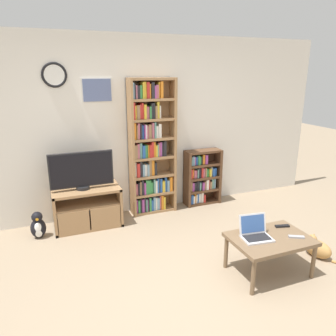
{
  "coord_description": "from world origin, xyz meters",
  "views": [
    {
      "loc": [
        -1.27,
        -2.42,
        2.1
      ],
      "look_at": [
        0.16,
        1.2,
        0.94
      ],
      "focal_mm": 35.0,
      "sensor_mm": 36.0,
      "label": 1
    }
  ],
  "objects_px": {
    "television": "(82,171)",
    "cat": "(317,248)",
    "coffee_table": "(270,241)",
    "tv_stand": "(87,207)",
    "bookshelf_tall": "(150,150)",
    "remote_near_laptop": "(296,237)",
    "penguin_figurine": "(38,226)",
    "laptop": "(255,232)",
    "remote_far_from_laptop": "(282,226)",
    "bookshelf_short": "(201,177)"
  },
  "relations": [
    {
      "from": "television",
      "to": "cat",
      "type": "height_order",
      "value": "television"
    },
    {
      "from": "television",
      "to": "coffee_table",
      "type": "xyz_separation_m",
      "value": [
        1.68,
        -1.84,
        -0.45
      ]
    },
    {
      "from": "tv_stand",
      "to": "cat",
      "type": "bearing_deg",
      "value": -37.12
    },
    {
      "from": "bookshelf_tall",
      "to": "coffee_table",
      "type": "bearing_deg",
      "value": -72.01
    },
    {
      "from": "tv_stand",
      "to": "remote_near_laptop",
      "type": "distance_m",
      "value": 2.72
    },
    {
      "from": "television",
      "to": "remote_near_laptop",
      "type": "relative_size",
      "value": 5.21
    },
    {
      "from": "television",
      "to": "coffee_table",
      "type": "bearing_deg",
      "value": -47.71
    },
    {
      "from": "penguin_figurine",
      "to": "laptop",
      "type": "bearing_deg",
      "value": -38.02
    },
    {
      "from": "tv_stand",
      "to": "television",
      "type": "xyz_separation_m",
      "value": [
        -0.04,
        -0.01,
        0.54
      ]
    },
    {
      "from": "bookshelf_tall",
      "to": "laptop",
      "type": "height_order",
      "value": "bookshelf_tall"
    },
    {
      "from": "tv_stand",
      "to": "television",
      "type": "bearing_deg",
      "value": -164.81
    },
    {
      "from": "penguin_figurine",
      "to": "remote_far_from_laptop",
      "type": "bearing_deg",
      "value": -31.68
    },
    {
      "from": "bookshelf_tall",
      "to": "laptop",
      "type": "distance_m",
      "value": 2.07
    },
    {
      "from": "bookshelf_tall",
      "to": "laptop",
      "type": "bearing_deg",
      "value": -75.63
    },
    {
      "from": "penguin_figurine",
      "to": "tv_stand",
      "type": "bearing_deg",
      "value": 10.3
    },
    {
      "from": "television",
      "to": "bookshelf_short",
      "type": "distance_m",
      "value": 1.93
    },
    {
      "from": "remote_far_from_laptop",
      "to": "bookshelf_short",
      "type": "bearing_deg",
      "value": 16.27
    },
    {
      "from": "bookshelf_tall",
      "to": "bookshelf_short",
      "type": "bearing_deg",
      "value": 0.26
    },
    {
      "from": "television",
      "to": "bookshelf_tall",
      "type": "xyz_separation_m",
      "value": [
        1.02,
        0.17,
        0.16
      ]
    },
    {
      "from": "cat",
      "to": "penguin_figurine",
      "type": "bearing_deg",
      "value": 136.78
    },
    {
      "from": "television",
      "to": "bookshelf_tall",
      "type": "distance_m",
      "value": 1.05
    },
    {
      "from": "laptop",
      "to": "penguin_figurine",
      "type": "distance_m",
      "value": 2.73
    },
    {
      "from": "bookshelf_tall",
      "to": "television",
      "type": "bearing_deg",
      "value": -170.73
    },
    {
      "from": "bookshelf_tall",
      "to": "penguin_figurine",
      "type": "bearing_deg",
      "value": -170.46
    },
    {
      "from": "tv_stand",
      "to": "bookshelf_short",
      "type": "distance_m",
      "value": 1.86
    },
    {
      "from": "bookshelf_short",
      "to": "laptop",
      "type": "xyz_separation_m",
      "value": [
        -0.36,
        -1.95,
        0.04
      ]
    },
    {
      "from": "television",
      "to": "bookshelf_tall",
      "type": "bearing_deg",
      "value": 9.27
    },
    {
      "from": "bookshelf_short",
      "to": "cat",
      "type": "relative_size",
      "value": 1.89
    },
    {
      "from": "television",
      "to": "remote_far_from_laptop",
      "type": "height_order",
      "value": "television"
    },
    {
      "from": "bookshelf_tall",
      "to": "coffee_table",
      "type": "distance_m",
      "value": 2.2
    },
    {
      "from": "tv_stand",
      "to": "penguin_figurine",
      "type": "bearing_deg",
      "value": -169.7
    },
    {
      "from": "coffee_table",
      "to": "remote_far_from_laptop",
      "type": "relative_size",
      "value": 5.02
    },
    {
      "from": "bookshelf_tall",
      "to": "remote_near_laptop",
      "type": "xyz_separation_m",
      "value": [
        0.9,
        -2.11,
        -0.55
      ]
    },
    {
      "from": "cat",
      "to": "penguin_figurine",
      "type": "distance_m",
      "value": 3.47
    },
    {
      "from": "coffee_table",
      "to": "bookshelf_tall",
      "type": "bearing_deg",
      "value": 107.99
    },
    {
      "from": "cat",
      "to": "penguin_figurine",
      "type": "xyz_separation_m",
      "value": [
        -3.03,
        1.68,
        0.05
      ]
    },
    {
      "from": "coffee_table",
      "to": "laptop",
      "type": "xyz_separation_m",
      "value": [
        -0.15,
        0.06,
        0.11
      ]
    },
    {
      "from": "coffee_table",
      "to": "laptop",
      "type": "relative_size",
      "value": 2.51
    },
    {
      "from": "remote_near_laptop",
      "to": "penguin_figurine",
      "type": "bearing_deg",
      "value": -97.38
    },
    {
      "from": "bookshelf_short",
      "to": "remote_near_laptop",
      "type": "distance_m",
      "value": 2.12
    },
    {
      "from": "cat",
      "to": "penguin_figurine",
      "type": "height_order",
      "value": "penguin_figurine"
    },
    {
      "from": "tv_stand",
      "to": "cat",
      "type": "xyz_separation_m",
      "value": [
        2.38,
        -1.8,
        -0.17
      ]
    },
    {
      "from": "cat",
      "to": "laptop",
      "type": "bearing_deg",
      "value": 165.17
    },
    {
      "from": "bookshelf_short",
      "to": "coffee_table",
      "type": "bearing_deg",
      "value": -95.91
    },
    {
      "from": "laptop",
      "to": "coffee_table",
      "type": "bearing_deg",
      "value": -14.74
    },
    {
      "from": "laptop",
      "to": "remote_far_from_laptop",
      "type": "distance_m",
      "value": 0.44
    },
    {
      "from": "tv_stand",
      "to": "bookshelf_short",
      "type": "bearing_deg",
      "value": 4.96
    },
    {
      "from": "tv_stand",
      "to": "television",
      "type": "distance_m",
      "value": 0.54
    },
    {
      "from": "coffee_table",
      "to": "remote_far_from_laptop",
      "type": "bearing_deg",
      "value": 28.28
    },
    {
      "from": "bookshelf_tall",
      "to": "laptop",
      "type": "xyz_separation_m",
      "value": [
        0.5,
        -1.95,
        -0.5
      ]
    }
  ]
}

